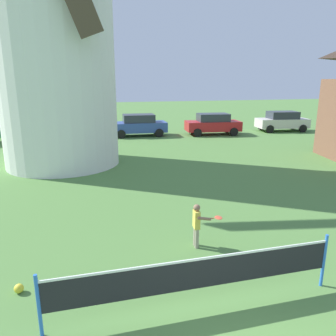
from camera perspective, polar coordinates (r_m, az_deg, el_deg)
The scene contains 8 objects.
windmill at distance 16.63m, azimuth -19.41°, elevation 24.27°, with size 8.42×5.99×13.82m.
tennis_net at distance 6.03m, azimuth 5.10°, elevation -17.80°, with size 5.27×0.06×1.10m.
player_far at distance 8.06m, azimuth 5.14°, elevation -9.44°, with size 0.67×0.49×1.10m.
stray_ball at distance 7.29m, azimuth -24.38°, elevation -18.44°, with size 0.18×0.18×0.18m, color yellow.
parked_car_silver at distance 23.91m, azimuth -19.28°, elevation 6.58°, with size 3.95×2.08×1.56m.
parked_car_blue at distance 24.21m, azimuth -5.07°, elevation 7.45°, with size 4.04×2.03×1.56m.
parked_car_red at distance 24.94m, azimuth 7.77°, elevation 7.59°, with size 4.16×2.22×1.56m.
parked_car_cream at distance 27.95m, azimuth 19.13°, elevation 7.69°, with size 4.13×2.31×1.56m.
Camera 1 is at (-1.97, -2.46, 3.94)m, focal length 35.25 mm.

